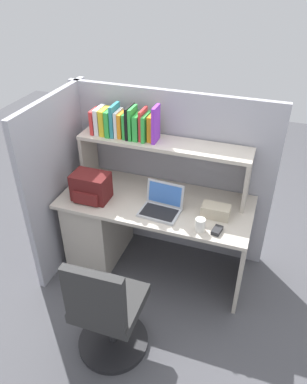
# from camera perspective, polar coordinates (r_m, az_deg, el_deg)

# --- Properties ---
(ground_plane) EXTENTS (8.00, 8.00, 0.00)m
(ground_plane) POSITION_cam_1_polar(r_m,az_deg,el_deg) (3.57, 0.27, -11.05)
(ground_plane) COLOR #4C4C51
(desk) EXTENTS (1.60, 0.70, 0.73)m
(desk) POSITION_cam_1_polar(r_m,az_deg,el_deg) (3.42, -5.92, -4.64)
(desk) COLOR beige
(desk) RESTS_ON ground_plane
(cubicle_partition_rear) EXTENTS (1.84, 0.05, 1.55)m
(cubicle_partition_rear) POSITION_cam_1_polar(r_m,az_deg,el_deg) (3.38, 2.40, 2.72)
(cubicle_partition_rear) COLOR #9E9EA8
(cubicle_partition_rear) RESTS_ON ground_plane
(cubicle_partition_left) EXTENTS (0.05, 1.06, 1.55)m
(cubicle_partition_left) POSITION_cam_1_polar(r_m,az_deg,el_deg) (3.37, -13.79, 1.55)
(cubicle_partition_left) COLOR #9E9EA8
(cubicle_partition_left) RESTS_ON ground_plane
(overhead_hutch) EXTENTS (1.44, 0.28, 0.45)m
(overhead_hutch) POSITION_cam_1_polar(r_m,az_deg,el_deg) (3.08, 1.53, 6.03)
(overhead_hutch) COLOR #B3A99C
(overhead_hutch) RESTS_ON desk
(reference_books_on_shelf) EXTENTS (0.57, 0.19, 0.29)m
(reference_books_on_shelf) POSITION_cam_1_polar(r_m,az_deg,el_deg) (3.10, -4.43, 10.44)
(reference_books_on_shelf) COLOR red
(reference_books_on_shelf) RESTS_ON overhead_hutch
(laptop) EXTENTS (0.33, 0.27, 0.22)m
(laptop) POSITION_cam_1_polar(r_m,az_deg,el_deg) (2.96, 1.24, -2.09)
(laptop) COLOR #B7BABF
(laptop) RESTS_ON desk
(backpack) EXTENTS (0.30, 0.23, 0.23)m
(backpack) POSITION_cam_1_polar(r_m,az_deg,el_deg) (3.11, -9.57, 0.73)
(backpack) COLOR #591919
(backpack) RESTS_ON desk
(computer_mouse) EXTENTS (0.08, 0.11, 0.03)m
(computer_mouse) POSITION_cam_1_polar(r_m,az_deg,el_deg) (2.81, 9.69, -5.80)
(computer_mouse) COLOR #262628
(computer_mouse) RESTS_ON desk
(paper_cup) EXTENTS (0.08, 0.08, 0.10)m
(paper_cup) POSITION_cam_1_polar(r_m,az_deg,el_deg) (2.79, 7.14, -4.99)
(paper_cup) COLOR white
(paper_cup) RESTS_ON desk
(tissue_box) EXTENTS (0.22, 0.12, 0.10)m
(tissue_box) POSITION_cam_1_polar(r_m,az_deg,el_deg) (2.94, 9.48, -2.90)
(tissue_box) COLOR #BFB299
(tissue_box) RESTS_ON desk
(office_chair) EXTENTS (0.52, 0.52, 0.93)m
(office_chair) POSITION_cam_1_polar(r_m,az_deg,el_deg) (2.70, -7.09, -18.08)
(office_chair) COLOR black
(office_chair) RESTS_ON ground_plane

